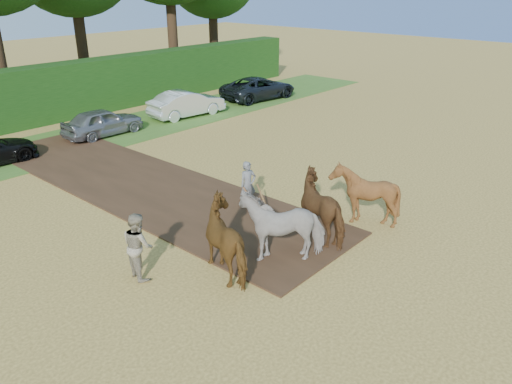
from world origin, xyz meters
name	(u,v)px	position (x,y,z in m)	size (l,w,h in m)	color
ground	(255,265)	(0.00, 0.00, 0.00)	(120.00, 120.00, 0.00)	gold
earth_strip	(143,185)	(1.50, 7.00, 0.03)	(4.50, 17.00, 0.05)	#472D1C
grass_verge	(19,155)	(0.00, 14.00, 0.01)	(50.00, 5.00, 0.03)	#38601E
spectator_near	(138,246)	(-2.37, 1.92, 0.90)	(0.88, 0.68, 1.80)	#B5AB8E
plough_team	(303,214)	(1.83, -0.24, 0.97)	(6.79, 4.90, 1.96)	brown
parked_cars	(70,130)	(2.42, 13.71, 0.70)	(36.44, 3.22, 1.47)	silver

